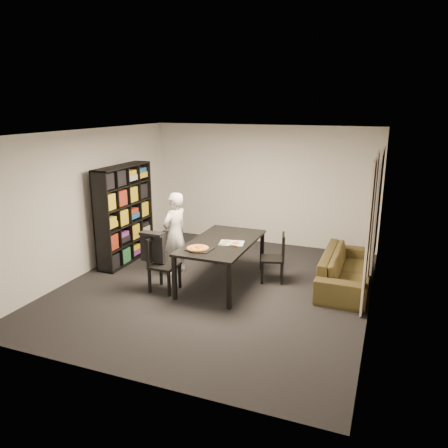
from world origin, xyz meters
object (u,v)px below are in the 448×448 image
at_px(bookshelf, 125,214).
at_px(sofa, 346,269).
at_px(person, 175,234).
at_px(chair_left, 160,260).
at_px(dining_table, 222,245).
at_px(chair_right, 277,254).
at_px(baking_tray, 199,249).
at_px(pepperoni_pizza, 198,248).

distance_m(bookshelf, sofa, 4.28).
height_order(person, sofa, person).
bearing_deg(chair_left, dining_table, -53.54).
bearing_deg(dining_table, chair_right, 28.14).
bearing_deg(baking_tray, chair_left, -173.67).
bearing_deg(pepperoni_pizza, chair_left, -175.24).
distance_m(chair_right, person, 1.87).
distance_m(chair_right, baking_tray, 1.46).
height_order(dining_table, chair_left, chair_left).
bearing_deg(sofa, baking_tray, 119.27).
bearing_deg(chair_left, sofa, -64.17).
bearing_deg(baking_tray, dining_table, 71.58).
relative_size(chair_left, person, 0.60).
bearing_deg(sofa, chair_left, 114.35).
bearing_deg(chair_right, dining_table, -77.06).
distance_m(chair_left, baking_tray, 0.74).
relative_size(dining_table, chair_left, 2.02).
relative_size(dining_table, baking_tray, 4.63).
relative_size(chair_right, baking_tray, 2.16).
relative_size(baking_tray, pepperoni_pizza, 1.14).
relative_size(bookshelf, chair_right, 2.20).
height_order(dining_table, pepperoni_pizza, pepperoni_pizza).
distance_m(pepperoni_pizza, sofa, 2.59).
bearing_deg(baking_tray, person, 139.60).
distance_m(chair_left, pepperoni_pizza, 0.73).
height_order(chair_right, baking_tray, chair_right).
height_order(dining_table, baking_tray, baking_tray).
bearing_deg(sofa, person, 100.59).
relative_size(baking_tray, sofa, 0.20).
relative_size(dining_table, pepperoni_pizza, 5.29).
height_order(chair_left, baking_tray, chair_left).
relative_size(person, baking_tray, 3.80).
bearing_deg(person, dining_table, 98.10).
xyz_separation_m(baking_tray, sofa, (2.20, 1.23, -0.48)).
distance_m(baking_tray, pepperoni_pizza, 0.04).
xyz_separation_m(chair_left, baking_tray, (0.69, 0.08, 0.25)).
distance_m(chair_left, chair_right, 2.04).
xyz_separation_m(dining_table, chair_right, (0.86, 0.46, -0.21)).
xyz_separation_m(bookshelf, dining_table, (2.20, -0.40, -0.25)).
xyz_separation_m(bookshelf, person, (1.23, -0.27, -0.19)).
bearing_deg(person, bookshelf, -85.86).
xyz_separation_m(person, pepperoni_pizza, (0.77, -0.69, 0.04)).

